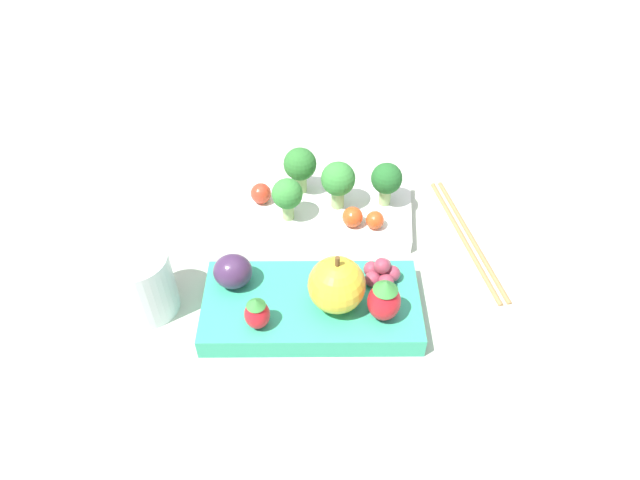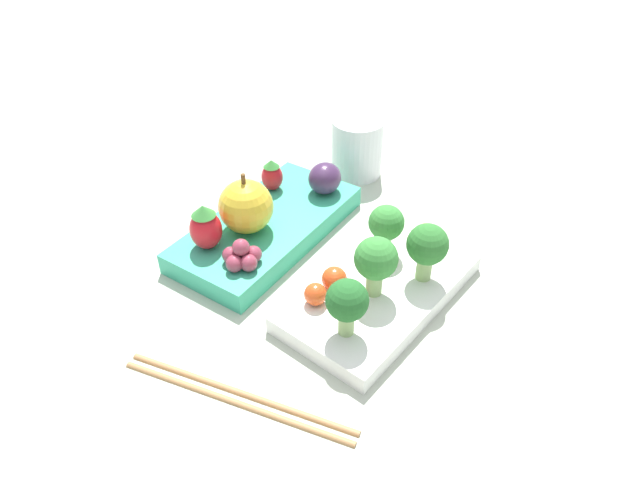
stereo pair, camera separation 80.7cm
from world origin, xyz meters
The scene contains 17 objects.
ground_plane centered at (0.00, 0.00, 0.00)m, with size 4.00×4.00×0.00m, color #ADB7A3.
bento_box_savoury centered at (0.01, 0.08, 0.01)m, with size 0.22×0.14×0.02m.
bento_box_fruit centered at (-0.01, -0.08, 0.01)m, with size 0.23×0.11×0.02m.
broccoli_floret_0 centered at (-0.04, 0.06, 0.05)m, with size 0.04×0.04×0.06m.
broccoli_floret_1 centered at (0.02, 0.08, 0.06)m, with size 0.04×0.04×0.06m.
broccoli_floret_2 centered at (-0.02, 0.11, 0.06)m, with size 0.04×0.04×0.06m.
broccoli_floret_3 centered at (0.08, 0.08, 0.05)m, with size 0.04×0.04×0.06m.
cherry_tomato_0 centered at (0.07, 0.04, 0.03)m, with size 0.02×0.02×0.02m.
cherry_tomato_1 centered at (-0.07, 0.09, 0.03)m, with size 0.03×0.03×0.03m.
cherry_tomato_2 centered at (0.04, 0.04, 0.03)m, with size 0.02×0.02×0.02m.
apple centered at (0.01, -0.08, 0.05)m, with size 0.06×0.06×0.07m.
strawberry_0 centered at (-0.06, -0.11, 0.04)m, with size 0.03×0.03×0.04m.
strawberry_1 centered at (0.06, -0.10, 0.05)m, with size 0.03×0.03×0.05m.
plum centered at (-0.09, -0.05, 0.04)m, with size 0.04×0.04×0.04m.
grape_cluster centered at (0.06, -0.05, 0.04)m, with size 0.04×0.04×0.03m.
drinking_cup centered at (-0.18, -0.06, 0.04)m, with size 0.06×0.06×0.07m.
chopsticks_pair centered at (0.18, 0.03, 0.00)m, with size 0.05×0.21×0.01m.
Camera 2 is at (0.39, 0.24, 0.39)m, focal length 32.00 mm.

